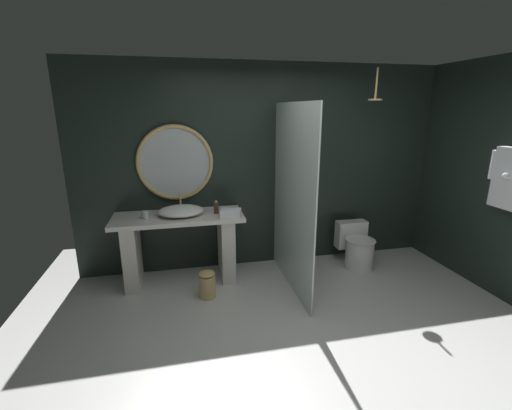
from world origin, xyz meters
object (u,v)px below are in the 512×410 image
object	(u,v)px
rain_shower_head	(376,95)
round_wall_mirror	(175,163)
waste_bin	(207,284)
folded_hand_towel	(231,213)
tumbler_cup	(145,215)
hanging_bathrobe	(512,176)
soap_dispenser	(216,208)
toilet	(357,247)
vessel_sink	(181,211)

from	to	relation	value
rain_shower_head	round_wall_mirror	bearing A→B (deg)	169.88
rain_shower_head	waste_bin	world-z (taller)	rain_shower_head
rain_shower_head	folded_hand_towel	distance (m)	2.18
tumbler_cup	round_wall_mirror	size ratio (longest dim) A/B	0.10
round_wall_mirror	hanging_bathrobe	distance (m)	3.65
soap_dispenser	toilet	world-z (taller)	soap_dispenser
folded_hand_towel	vessel_sink	bearing A→B (deg)	161.46
round_wall_mirror	folded_hand_towel	xyz separation A→B (m)	(0.59, -0.48, -0.53)
soap_dispenser	round_wall_mirror	distance (m)	0.74
vessel_sink	soap_dispenser	world-z (taller)	vessel_sink
round_wall_mirror	rain_shower_head	bearing A→B (deg)	-10.12
vessel_sink	round_wall_mirror	xyz separation A→B (m)	(-0.03, 0.29, 0.52)
soap_dispenser	rain_shower_head	bearing A→B (deg)	-3.61
round_wall_mirror	hanging_bathrobe	bearing A→B (deg)	-22.98
toilet	folded_hand_towel	world-z (taller)	folded_hand_towel
hanging_bathrobe	toilet	size ratio (longest dim) A/B	1.23
toilet	round_wall_mirror	bearing A→B (deg)	171.20
hanging_bathrobe	toilet	bearing A→B (deg)	134.88
rain_shower_head	toilet	size ratio (longest dim) A/B	0.65
round_wall_mirror	toilet	world-z (taller)	round_wall_mirror
vessel_sink	folded_hand_towel	size ratio (longest dim) A/B	2.35
tumbler_cup	rain_shower_head	size ratio (longest dim) A/B	0.25
vessel_sink	hanging_bathrobe	distance (m)	3.55
tumbler_cup	round_wall_mirror	distance (m)	0.72
tumbler_cup	folded_hand_towel	world-z (taller)	same
rain_shower_head	hanging_bathrobe	distance (m)	1.65
tumbler_cup	hanging_bathrobe	world-z (taller)	hanging_bathrobe
soap_dispenser	rain_shower_head	distance (m)	2.29
tumbler_cup	round_wall_mirror	world-z (taller)	round_wall_mirror
tumbler_cup	waste_bin	size ratio (longest dim) A/B	0.29
vessel_sink	hanging_bathrobe	xyz separation A→B (m)	(3.32, -1.13, 0.49)
vessel_sink	toilet	bearing A→B (deg)	-1.66
hanging_bathrobe	vessel_sink	bearing A→B (deg)	161.16
soap_dispenser	tumbler_cup	bearing A→B (deg)	-177.75
folded_hand_towel	soap_dispenser	bearing A→B (deg)	129.48
tumbler_cup	rain_shower_head	xyz separation A→B (m)	(2.70, -0.09, 1.31)
rain_shower_head	soap_dispenser	bearing A→B (deg)	176.39
vessel_sink	hanging_bathrobe	size ratio (longest dim) A/B	0.76
rain_shower_head	folded_hand_towel	bearing A→B (deg)	-178.02
vessel_sink	waste_bin	distance (m)	0.90
hanging_bathrobe	tumbler_cup	bearing A→B (deg)	163.61
waste_bin	tumbler_cup	bearing A→B (deg)	146.23
vessel_sink	toilet	distance (m)	2.35
hanging_bathrobe	folded_hand_towel	bearing A→B (deg)	161.10
rain_shower_head	hanging_bathrobe	world-z (taller)	rain_shower_head
tumbler_cup	toilet	bearing A→B (deg)	-0.55
hanging_bathrobe	round_wall_mirror	bearing A→B (deg)	157.02
soap_dispenser	round_wall_mirror	world-z (taller)	round_wall_mirror
folded_hand_towel	tumbler_cup	bearing A→B (deg)	171.21
toilet	vessel_sink	bearing A→B (deg)	178.34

